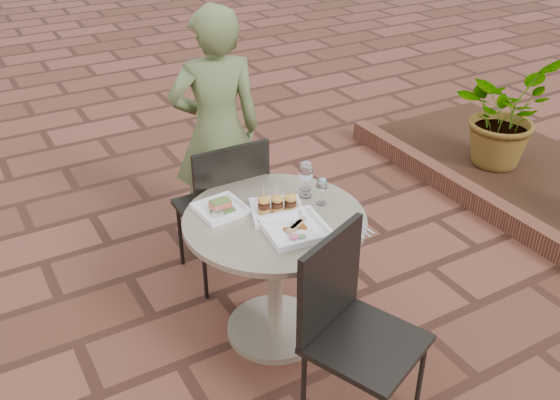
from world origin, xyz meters
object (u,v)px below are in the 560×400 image
chair_near (349,318)px  plate_sliders (277,208)px  chair_far (225,201)px  plate_salmon (221,208)px  diner (217,132)px  plate_tuna (295,228)px  cafe_table (275,259)px

chair_near → plate_sliders: size_ratio=2.88×
chair_far → plate_sliders: size_ratio=2.88×
plate_salmon → plate_sliders: (0.23, -0.16, 0.02)m
diner → plate_salmon: size_ratio=6.32×
chair_near → plate_tuna: size_ratio=2.96×
chair_far → plate_salmon: size_ratio=3.80×
diner → chair_near: bearing=97.8°
chair_far → plate_sliders: 0.56m
diner → plate_tuna: diner is taller
diner → plate_salmon: diner is taller
chair_far → plate_sliders: (0.04, -0.52, 0.22)m
diner → plate_tuna: 1.13m
cafe_table → chair_near: bearing=-88.1°
plate_salmon → diner: bearing=66.3°
plate_salmon → chair_far: bearing=62.3°
chair_near → plate_salmon: chair_near is taller
cafe_table → plate_tuna: plate_tuna is taller
plate_sliders → chair_far: bearing=94.9°
chair_near → plate_tuna: chair_near is taller
chair_far → plate_tuna: chair_far is taller
plate_salmon → plate_tuna: plate_salmon is taller
plate_salmon → plate_sliders: plate_sliders is taller
chair_near → plate_sliders: 0.67m
diner → plate_tuna: size_ratio=4.92×
diner → plate_sliders: size_ratio=4.80×
plate_tuna → plate_salmon: bearing=123.7°
cafe_table → plate_sliders: bearing=39.5°
cafe_table → diner: size_ratio=0.58×
chair_near → diner: (0.12, 1.58, 0.22)m
plate_salmon → chair_near: bearing=-74.4°
plate_salmon → plate_tuna: bearing=-56.3°
plate_sliders → plate_tuna: plate_sliders is taller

